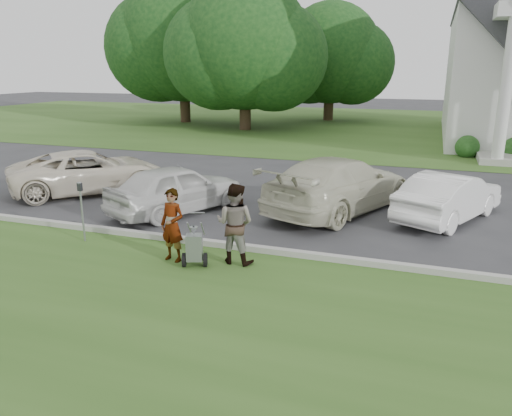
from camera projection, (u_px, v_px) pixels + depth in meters
The scene contains 15 objects.
ground at pixel (233, 259), 10.99m from camera, with size 120.00×120.00×0.00m, color #333335.
grass_strip at pixel (166, 321), 8.27m from camera, with size 80.00×7.00×0.01m, color #32551D.
church_lawn at pixel (375, 126), 35.49m from camera, with size 80.00×30.00×0.01m, color #32551D.
curb at pixel (242, 247), 11.47m from camera, with size 80.00×0.18×0.15m, color #9E9E93.
tree_left at pixel (245, 50), 32.11m from camera, with size 10.63×8.40×9.71m.
tree_far at pixel (183, 44), 36.59m from camera, with size 11.64×9.20×10.73m.
tree_back at pixel (330, 58), 38.19m from camera, with size 9.61×7.60×8.89m.
striping_cart at pixel (194, 248), 10.45m from camera, with size 0.75×1.10×0.95m.
person_left at pixel (172, 226), 10.65m from camera, with size 0.58×0.38×1.60m, color #999999.
person_right at pixel (235, 224), 10.53m from camera, with size 0.85×0.66×1.74m, color #999999.
parking_meter_near at pixel (82, 205), 11.81m from camera, with size 0.11×0.10×1.47m.
car_a at pixel (89, 171), 16.67m from camera, with size 2.33×5.05×1.40m, color beige.
car_b at pixel (177, 188), 14.32m from camera, with size 1.67×4.14×1.41m, color silver.
car_c at pixel (339, 184), 14.44m from camera, with size 2.22×5.47×1.59m, color beige.
car_d at pixel (449, 197), 13.60m from camera, with size 1.40×4.01×1.32m, color white.
Camera 1 is at (3.89, -9.52, 4.07)m, focal length 35.00 mm.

